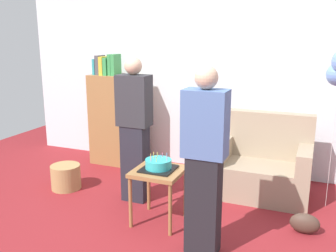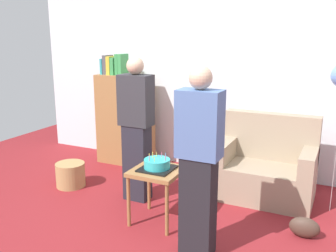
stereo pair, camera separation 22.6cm
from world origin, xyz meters
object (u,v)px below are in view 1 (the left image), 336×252
Objects in this scene: side_table at (159,177)px; handbag at (305,223)px; couch at (262,167)px; person_holding_cake at (204,162)px; birthday_cake at (158,165)px; wicker_basket at (66,177)px; bookshelf at (118,118)px; person_blowing_candles at (135,130)px.

handbag is (1.39, 0.32, -0.38)m from side_table.
couch is 1.56m from person_holding_cake.
birthday_cake reaches higher than wicker_basket.
birthday_cake is at bearing -13.82° from wicker_basket.
bookshelf reaches higher than wicker_basket.
side_table is 1.76× the size of birthday_cake.
side_table is at bearing -48.39° from bookshelf.
person_holding_cake is (1.03, -0.75, 0.00)m from person_blowing_candles.
birthday_cake is 0.20× the size of person_blowing_candles.
person_holding_cake is at bearing -44.00° from bookshelf.
side_table reaches higher than wicker_basket.
wicker_basket is (-1.40, 0.35, -0.46)m from birthday_cake.
person_holding_cake is at bearing -50.94° from person_blowing_candles.
handbag is (1.39, 0.32, -0.51)m from birthday_cake.
side_table is (1.26, -1.42, -0.21)m from bookshelf.
handbag is (1.85, -0.07, -0.73)m from person_blowing_candles.
person_holding_cake is at bearing -100.99° from couch.
bookshelf is 1.91m from side_table.
person_holding_cake is at bearing -31.49° from birthday_cake.
handbag is (0.54, -0.78, -0.24)m from couch.
bookshelf is at bearing -46.63° from person_holding_cake.
handbag is at bearing -143.25° from person_holding_cake.
person_holding_cake reaches higher than birthday_cake.
wicker_basket is at bearing 166.18° from birthday_cake.
side_table is (-0.85, -1.10, 0.14)m from couch.
person_holding_cake is at bearing -140.62° from handbag.
side_table is 1.56× the size of wicker_basket.
side_table is at bearing -34.12° from person_holding_cake.
birthday_cake is 0.64m from person_blowing_candles.
birthday_cake is at bearing -167.04° from handbag.
side_table is at bearing -167.05° from handbag.
bookshelf is (-2.12, 0.32, 0.34)m from couch.
bookshelf reaches higher than handbag.
wicker_basket is at bearing -97.56° from bookshelf.
bookshelf is at bearing 82.44° from wicker_basket.
handbag is (2.79, -0.03, -0.05)m from wicker_basket.
bookshelf is 0.98× the size of person_holding_cake.
bookshelf is at bearing 171.36° from couch.
person_holding_cake is (0.57, -0.35, 0.35)m from side_table.
side_table is 1.48m from handbag.
couch is 0.69× the size of bookshelf.
wicker_basket is at bearing -22.03° from person_holding_cake.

